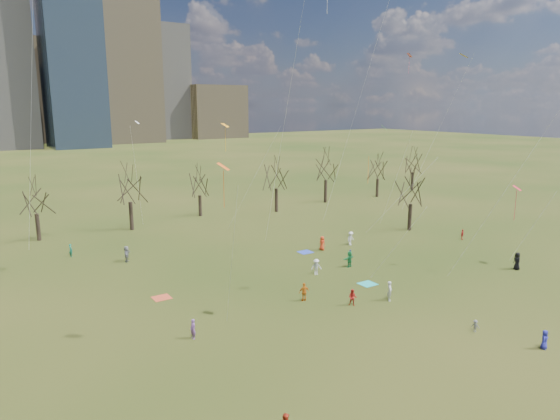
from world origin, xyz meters
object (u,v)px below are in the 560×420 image
person_1 (390,291)px  person_4 (304,292)px  blanket_crimson (162,298)px  person_0 (545,340)px  blanket_teal (368,284)px  blanket_navy (305,252)px

person_1 → person_4: 7.79m
blanket_crimson → person_0: person_0 is taller
blanket_teal → person_1: bearing=-106.9°
blanket_navy → person_1: person_1 is taller
blanket_navy → person_1: 16.78m
blanket_navy → blanket_crimson: bearing=-167.0°
person_4 → blanket_crimson: bearing=-26.3°
person_1 → person_0: bearing=-129.9°
person_1 → person_4: size_ratio=1.05×
blanket_navy → person_0: bearing=-89.8°
blanket_teal → blanket_navy: size_ratio=1.00×
person_0 → blanket_teal: bearing=77.2°
blanket_teal → blanket_navy: bearing=83.9°
blanket_crimson → person_1: 20.98m
blanket_navy → person_1: (-2.60, -16.55, 0.90)m
blanket_crimson → person_4: (10.61, -7.83, 0.85)m
blanket_crimson → person_4: size_ratio=0.93×
blanket_teal → blanket_crimson: bearing=157.2°
blanket_teal → blanket_crimson: 20.04m
person_1 → person_4: person_1 is taller
person_0 → person_4: (-9.31, 17.01, 0.14)m
blanket_teal → person_0: 17.16m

